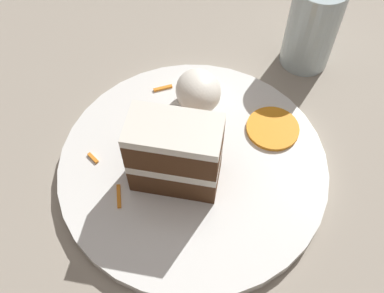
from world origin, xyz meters
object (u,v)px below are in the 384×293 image
(orange_garnish, at_px, (273,128))
(drinking_glass, at_px, (311,31))
(plate, at_px, (192,166))
(cream_dollop, at_px, (198,91))
(cake_slice, at_px, (175,154))

(orange_garnish, xyz_separation_m, drinking_glass, (0.11, -0.09, 0.03))
(drinking_glass, bearing_deg, plate, 123.92)
(cream_dollop, distance_m, drinking_glass, 0.17)
(plate, height_order, orange_garnish, orange_garnish)
(cake_slice, bearing_deg, cream_dollop, 177.08)
(orange_garnish, bearing_deg, drinking_glass, -38.93)
(plate, xyz_separation_m, drinking_glass, (0.13, -0.20, 0.04))
(cream_dollop, bearing_deg, plate, 159.80)
(cake_slice, bearing_deg, drinking_glass, 149.38)
(plate, distance_m, drinking_glass, 0.24)
(orange_garnish, height_order, drinking_glass, drinking_glass)
(cake_slice, relative_size, drinking_glass, 0.89)
(cream_dollop, relative_size, orange_garnish, 0.96)
(orange_garnish, bearing_deg, plate, 100.58)
(cake_slice, distance_m, drinking_glass, 0.26)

